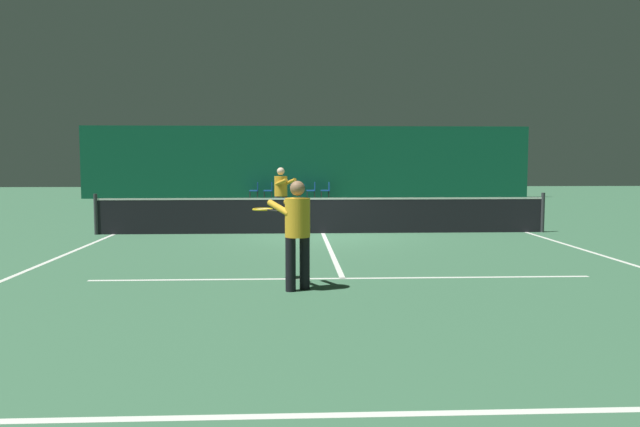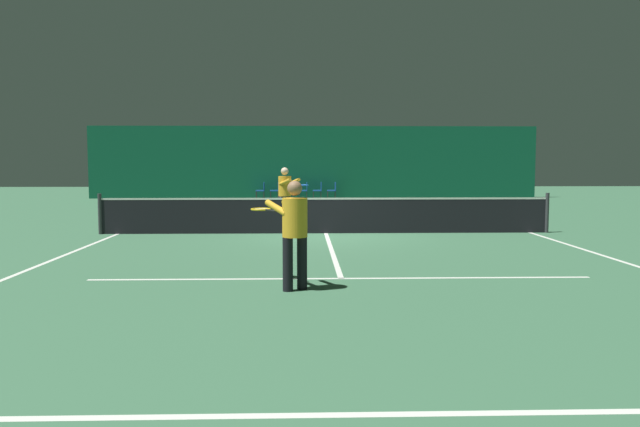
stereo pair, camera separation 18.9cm
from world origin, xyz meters
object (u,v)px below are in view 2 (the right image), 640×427
(player_near, at_px, (293,226))
(courtside_chair_0, at_px, (262,189))
(courtside_chair_1, at_px, (276,189))
(courtside_chair_3, at_px, (304,189))
(player_far, at_px, (286,191))
(courtside_chair_4, at_px, (319,189))
(courtside_chair_5, at_px, (333,189))
(courtside_chair_2, at_px, (290,189))
(tennis_net, at_px, (326,214))

(player_near, xyz_separation_m, courtside_chair_0, (-1.89, 22.35, -0.47))
(courtside_chair_1, relative_size, courtside_chair_3, 1.00)
(player_far, distance_m, courtside_chair_3, 12.48)
(courtside_chair_4, xyz_separation_m, courtside_chair_5, (0.72, 0.00, 0.00))
(player_near, relative_size, courtside_chair_4, 1.95)
(courtside_chair_1, xyz_separation_m, courtside_chair_4, (2.17, 0.00, 0.00))
(courtside_chair_2, bearing_deg, courtside_chair_0, -90.00)
(player_near, xyz_separation_m, courtside_chair_5, (1.72, 22.35, -0.47))
(player_far, distance_m, courtside_chair_4, 12.54)
(courtside_chair_1, distance_m, courtside_chair_4, 2.17)
(courtside_chair_4, bearing_deg, player_far, -6.26)
(courtside_chair_3, distance_m, courtside_chair_4, 0.72)
(courtside_chair_1, bearing_deg, tennis_net, 7.33)
(tennis_net, height_order, courtside_chair_4, tennis_net)
(tennis_net, distance_m, player_near, 7.30)
(courtside_chair_2, distance_m, courtside_chair_4, 1.45)
(courtside_chair_0, height_order, courtside_chair_3, same)
(courtside_chair_5, bearing_deg, tennis_net, -3.60)
(courtside_chair_0, distance_m, courtside_chair_4, 2.89)
(player_near, height_order, player_far, player_far)
(player_near, xyz_separation_m, player_far, (-0.37, 9.90, 0.05))
(courtside_chair_2, bearing_deg, courtside_chair_1, -90.00)
(tennis_net, xyz_separation_m, courtside_chair_3, (-0.50, 15.10, -0.03))
(courtside_chair_1, xyz_separation_m, courtside_chair_2, (0.72, 0.00, 0.00))
(courtside_chair_0, bearing_deg, courtside_chair_2, 90.00)
(tennis_net, height_order, courtside_chair_0, tennis_net)
(player_far, distance_m, courtside_chair_1, 12.49)
(player_far, relative_size, courtside_chair_4, 2.05)
(courtside_chair_0, xyz_separation_m, courtside_chair_5, (3.62, 0.00, 0.00))
(player_far, xyz_separation_m, courtside_chair_0, (-1.53, 12.45, -0.52))
(courtside_chair_0, bearing_deg, courtside_chair_1, 90.00)
(tennis_net, distance_m, courtside_chair_4, 15.10)
(player_near, height_order, courtside_chair_5, player_near)
(courtside_chair_0, bearing_deg, courtside_chair_5, 90.00)
(player_far, height_order, courtside_chair_3, player_far)
(courtside_chair_4, distance_m, courtside_chair_5, 0.72)
(courtside_chair_2, height_order, courtside_chair_4, same)
(courtside_chair_4, bearing_deg, player_near, -2.56)
(tennis_net, distance_m, player_far, 2.93)
(player_near, distance_m, courtside_chair_0, 22.44)
(courtside_chair_2, bearing_deg, player_near, 1.15)
(courtside_chair_3, xyz_separation_m, courtside_chair_5, (1.45, 0.00, 0.00))
(tennis_net, xyz_separation_m, courtside_chair_2, (-1.22, 15.10, -0.03))
(player_near, xyz_separation_m, courtside_chair_1, (-1.17, 22.35, -0.47))
(player_near, bearing_deg, courtside_chair_5, -38.67)
(courtside_chair_3, bearing_deg, tennis_net, 1.88)
(tennis_net, bearing_deg, courtside_chair_0, 100.01)
(courtside_chair_5, bearing_deg, courtside_chair_3, -90.00)
(player_near, bearing_deg, courtside_chair_1, -31.26)
(courtside_chair_1, height_order, courtside_chair_4, same)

